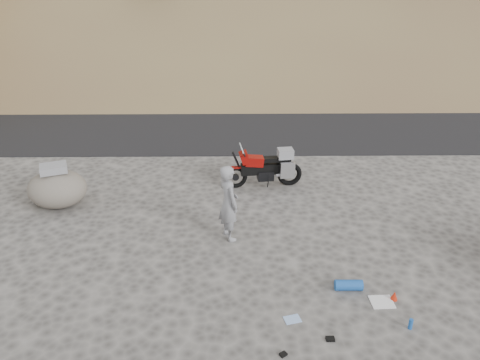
{
  "coord_description": "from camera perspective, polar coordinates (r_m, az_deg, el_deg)",
  "views": [
    {
      "loc": [
        -0.34,
        -7.65,
        5.61
      ],
      "look_at": [
        -0.23,
        1.8,
        1.0
      ],
      "focal_mm": 35.0,
      "sensor_mm": 36.0,
      "label": 1
    }
  ],
  "objects": [
    {
      "name": "gear_glove_a",
      "position": [
        8.06,
        10.94,
        -18.48
      ],
      "size": [
        0.14,
        0.1,
        0.04
      ],
      "primitive_type": "cube",
      "rotation": [
        0.0,
        0.0,
        0.01
      ],
      "color": "black",
      "rests_on": "ground"
    },
    {
      "name": "gear_white_cloth",
      "position": [
        8.97,
        16.91,
        -14.02
      ],
      "size": [
        0.42,
        0.38,
        0.01
      ],
      "primitive_type": "cube",
      "rotation": [
        0.0,
        0.0,
        0.04
      ],
      "color": "white",
      "rests_on": "ground"
    },
    {
      "name": "motorcycle",
      "position": [
        12.26,
        3.3,
        1.49
      ],
      "size": [
        2.08,
        0.73,
        1.24
      ],
      "rotation": [
        0.0,
        0.0,
        0.11
      ],
      "color": "black",
      "rests_on": "ground"
    },
    {
      "name": "man",
      "position": [
        10.31,
        -1.36,
        -6.96
      ],
      "size": [
        0.64,
        0.74,
        1.71
      ],
      "primitive_type": "imported",
      "rotation": [
        0.0,
        0.0,
        2.01
      ],
      "color": "gray",
      "rests_on": "ground"
    },
    {
      "name": "ground",
      "position": [
        9.49,
        1.52,
        -10.22
      ],
      "size": [
        140.0,
        140.0,
        0.0
      ],
      "primitive_type": "plane",
      "color": "#454340",
      "rests_on": "ground"
    },
    {
      "name": "boulder",
      "position": [
        12.15,
        -21.39,
        -0.91
      ],
      "size": [
        1.56,
        1.39,
        1.1
      ],
      "rotation": [
        0.0,
        0.0,
        0.14
      ],
      "color": "#5E5951",
      "rests_on": "ground"
    },
    {
      "name": "gear_bottle",
      "position": [
        8.54,
        20.08,
        -16.16
      ],
      "size": [
        0.08,
        0.08,
        0.19
      ],
      "primitive_type": "cylinder",
      "rotation": [
        0.0,
        0.0,
        0.23
      ],
      "color": "#1B51A5",
      "rests_on": "ground"
    },
    {
      "name": "gear_funnel",
      "position": [
        9.04,
        18.29,
        -13.24
      ],
      "size": [
        0.17,
        0.17,
        0.17
      ],
      "primitive_type": "cone",
      "rotation": [
        0.0,
        0.0,
        -0.3
      ],
      "color": "red",
      "rests_on": "ground"
    },
    {
      "name": "gear_blue_mat",
      "position": [
        9.04,
        13.11,
        -12.37
      ],
      "size": [
        0.51,
        0.21,
        0.2
      ],
      "primitive_type": "cylinder",
      "rotation": [
        0.0,
        1.57,
        -0.01
      ],
      "color": "#1B51A5",
      "rests_on": "ground"
    },
    {
      "name": "road",
      "position": [
        17.58,
        0.47,
        7.39
      ],
      "size": [
        120.0,
        7.0,
        0.05
      ],
      "primitive_type": "cube",
      "color": "black",
      "rests_on": "ground"
    },
    {
      "name": "gear_blue_cloth",
      "position": [
        8.32,
        6.4,
        -16.52
      ],
      "size": [
        0.32,
        0.27,
        0.01
      ],
      "primitive_type": "cube",
      "rotation": [
        0.0,
        0.0,
        0.26
      ],
      "color": "#96B6E8",
      "rests_on": "ground"
    },
    {
      "name": "gear_glove_b",
      "position": [
        7.74,
        5.29,
        -20.4
      ],
      "size": [
        0.14,
        0.13,
        0.04
      ],
      "primitive_type": "cube",
      "rotation": [
        0.0,
        0.0,
        0.61
      ],
      "color": "black",
      "rests_on": "ground"
    }
  ]
}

